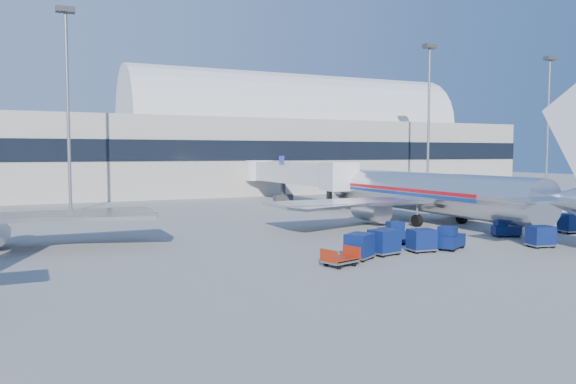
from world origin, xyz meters
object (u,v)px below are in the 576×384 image
cart_solo_near (541,236)px  barrier_near (516,218)px  mast_west (67,79)px  cart_solo_far (572,223)px  mast_far_east (549,104)px  barrier_far (564,214)px  tug_lead (450,239)px  airliner_main (433,193)px  jetbridge_near (290,173)px  barrier_mid (541,216)px  cart_open_red (340,260)px  cart_train_a (421,240)px  tug_left (392,233)px  tug_right (505,229)px  cart_train_b (384,241)px  cart_train_c (359,246)px  mast_east (429,98)px

cart_solo_near → barrier_near: bearing=60.1°
mast_west → cart_solo_far: bearing=-44.1°
mast_far_east → barrier_far: 43.75m
tug_lead → airliner_main: bearing=26.8°
jetbridge_near → barrier_near: (10.40, -28.81, -3.48)m
barrier_mid → cart_open_red: (-29.16, -10.94, -0.06)m
barrier_far → tug_lead: size_ratio=1.06×
barrier_near → airliner_main: bearing=162.6°
cart_train_a → tug_left: bearing=88.7°
mast_far_east → tug_lead: bearing=-145.0°
airliner_main → tug_right: bearing=-90.6°
tug_lead → cart_train_b: bearing=150.2°
jetbridge_near → barrier_far: size_ratio=9.17×
cart_train_c → mast_far_east: bearing=-0.9°
cart_train_a → cart_train_b: cart_train_b is taller
mast_far_east → cart_open_red: size_ratio=9.66×
barrier_mid → mast_east: bearing=72.7°
tug_right → cart_solo_far: size_ratio=1.11×
jetbridge_near → barrier_mid: 32.09m
cart_solo_far → cart_solo_near: bearing=-144.0°
airliner_main → jetbridge_near: bearing=95.2°
tug_lead → cart_solo_far: 14.63m
barrier_far → cart_train_a: size_ratio=1.62×
tug_lead → cart_train_b: 5.32m
mast_west → barrier_near: 49.33m
mast_east → tug_lead: size_ratio=7.99×
cart_solo_far → cart_open_red: 24.52m
mast_far_east → barrier_near: mast_far_east is taller
jetbridge_near → tug_left: size_ratio=10.07×
tug_right → cart_solo_near: cart_solo_near is taller
airliner_main → mast_west: (-30.00, 25.49, 11.87)m
tug_lead → tug_right: (8.03, 2.78, -0.13)m
tug_right → cart_train_a: (-10.42, -2.75, 0.20)m
tug_right → cart_train_a: bearing=-142.7°
tug_lead → cart_train_b: (-5.31, 0.14, 0.14)m
mast_far_east → barrier_mid: (-33.70, -28.00, -14.34)m
cart_train_a → mast_west: bearing=122.6°
airliner_main → mast_east: (20.00, 25.49, 11.87)m
tug_left → mast_east: bearing=-30.1°
tug_right → mast_east: bearing=82.2°
barrier_near → tug_right: 10.29m
airliner_main → cart_solo_near: airliner_main is taller
cart_train_b → jetbridge_near: bearing=61.0°
cart_solo_far → cart_open_red: size_ratio=0.90×
mast_east → cart_solo_far: bearing=-111.1°
cart_train_a → barrier_mid: bearing=27.5°
cart_open_red → cart_train_a: bearing=-2.4°
tug_lead → tug_left: size_ratio=1.04×
jetbridge_near → barrier_far: jetbridge_near is taller
mast_far_east → cart_solo_far: size_ratio=10.72×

